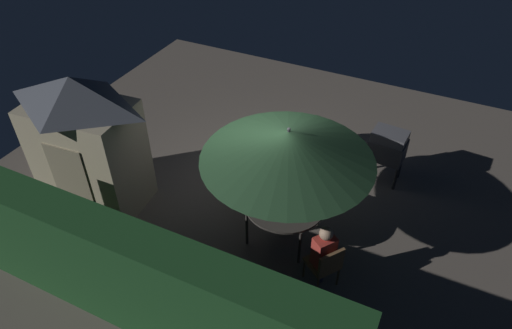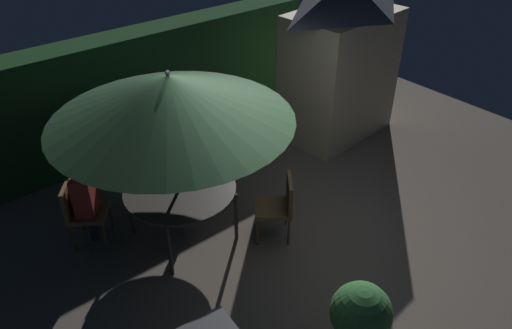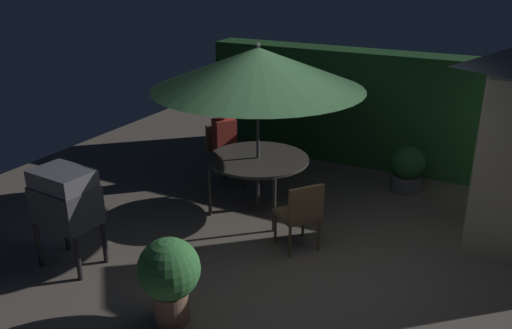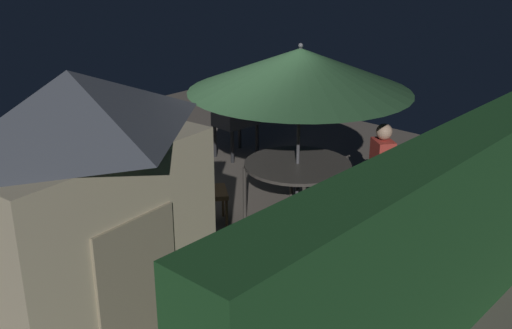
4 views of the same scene
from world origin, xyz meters
name	(u,v)px [view 1 (image 1 of 4)]	position (x,y,z in m)	size (l,w,h in m)	color
ground_plane	(254,187)	(0.00, 0.00, 0.00)	(11.00, 11.00, 0.00)	#6B6056
hedge_backdrop	(145,284)	(0.00, 3.50, 0.98)	(6.26, 0.60, 1.96)	#1E4C23
garden_shed	(87,143)	(2.60, 1.63, 1.39)	(2.07, 1.44, 2.73)	#C6B793
patio_table	(285,205)	(-1.06, 0.93, 0.74)	(1.43, 1.43, 0.79)	#47423D
patio_umbrella	(288,145)	(-1.06, 0.93, 2.04)	(2.86, 2.86, 2.38)	#4C4C51
bbq_grill	(388,146)	(-2.31, -1.41, 0.85)	(0.74, 0.56, 1.20)	#47474C
chair_near_shed	(326,264)	(-2.10, 1.68, 0.52)	(0.65, 0.65, 0.90)	olive
chair_far_side	(254,173)	(-0.07, 0.14, 0.52)	(0.65, 0.65, 0.90)	olive
potted_plant_by_shed	(151,250)	(0.68, 2.56, 0.38)	(0.52, 0.52, 0.73)	#4C4C51
potted_plant_by_grill	(314,131)	(-0.66, -1.72, 0.53)	(0.62, 0.62, 0.90)	#936651
person_in_red	(324,249)	(-2.03, 1.63, 0.78)	(0.39, 0.42, 1.26)	#CC3D33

